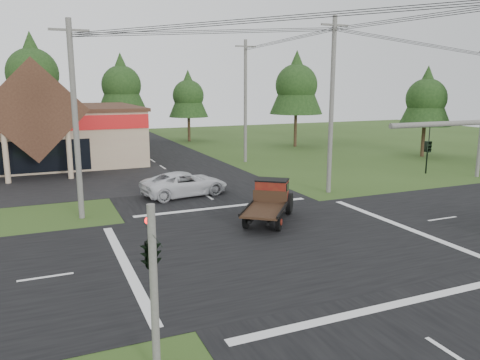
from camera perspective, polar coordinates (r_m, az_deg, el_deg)
ground at (r=21.82m, az=4.84°, el=-7.68°), size 120.00×120.00×0.00m
road_ns at (r=21.82m, az=4.84°, el=-7.66°), size 12.00×120.00×0.02m
road_ew at (r=21.82m, az=4.84°, el=-7.65°), size 120.00×12.00×0.02m
traffic_signal_corner at (r=11.65m, az=-10.87°, el=-6.88°), size 0.53×2.48×4.40m
utility_pole_nw at (r=26.27m, az=-19.45°, el=6.99°), size 2.00×0.30×10.50m
utility_pole_ne at (r=31.65m, az=11.11°, el=9.00°), size 2.00×0.30×11.50m
utility_pole_n at (r=43.93m, az=0.66°, el=9.65°), size 2.00×0.30×11.20m
tree_row_c at (r=59.17m, az=-23.99°, el=12.05°), size 7.28×7.28×13.13m
tree_row_d at (r=60.94m, az=-14.28°, el=11.36°), size 6.16×6.16×11.11m
tree_row_e at (r=60.82m, az=-6.33°, el=10.37°), size 5.04×5.04×9.09m
tree_side_ne at (r=55.59m, az=6.90°, el=11.65°), size 6.16×6.16×11.11m
tree_side_e_near at (r=50.87m, az=21.78°, el=9.43°), size 5.04×5.04×9.09m
antique_flatbed_truck at (r=24.85m, az=3.47°, el=-2.69°), size 4.69×5.26×2.15m
white_pickup at (r=30.93m, az=-6.73°, el=-0.46°), size 6.03×3.46×1.58m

